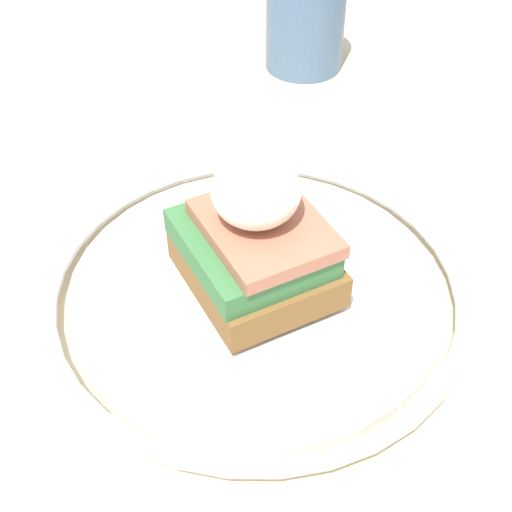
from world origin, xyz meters
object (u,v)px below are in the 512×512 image
(plate, at_px, (256,288))
(cup, at_px, (305,17))
(sandwich, at_px, (256,239))
(fork, at_px, (161,146))

(plate, bearing_deg, cup, 143.97)
(plate, distance_m, cup, 0.30)
(cup, bearing_deg, sandwich, -36.03)
(fork, distance_m, cup, 0.19)
(plate, relative_size, cup, 2.85)
(plate, relative_size, sandwich, 2.49)
(fork, bearing_deg, plate, -2.73)
(sandwich, height_order, cup, sandwich)
(plate, xyz_separation_m, cup, (-0.24, 0.18, 0.04))
(plate, bearing_deg, sandwich, 142.92)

